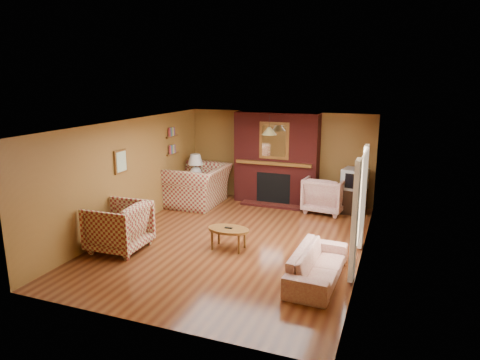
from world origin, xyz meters
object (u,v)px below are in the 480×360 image
at_px(floral_sofa, 317,265).
at_px(coffee_table, 229,231).
at_px(table_lamp, 195,165).
at_px(floral_armchair, 325,194).
at_px(fireplace, 276,159).
at_px(tv_stand, 353,201).
at_px(side_table, 196,189).
at_px(crt_tv, 355,179).
at_px(plaid_armchair, 118,226).
at_px(plaid_loveseat, 199,185).

xyz_separation_m(floral_sofa, coffee_table, (-1.87, 0.69, 0.10)).
distance_m(floral_sofa, table_lamp, 5.40).
relative_size(floral_armchair, table_lamp, 1.49).
xyz_separation_m(fireplace, floral_armchair, (1.38, -0.34, -0.73)).
distance_m(floral_armchair, tv_stand, 0.71).
bearing_deg(side_table, floral_sofa, -41.61).
height_order(table_lamp, crt_tv, table_lamp).
height_order(fireplace, floral_sofa, fireplace).
xyz_separation_m(plaid_armchair, crt_tv, (4.00, 3.99, 0.39)).
bearing_deg(plaid_loveseat, side_table, -144.73).
xyz_separation_m(plaid_loveseat, floral_armchair, (3.23, 0.54, -0.07)).
relative_size(coffee_table, table_lamp, 1.25).
height_order(fireplace, table_lamp, fireplace).
relative_size(fireplace, plaid_loveseat, 1.52).
relative_size(floral_armchair, side_table, 1.62).
xyz_separation_m(plaid_loveseat, tv_stand, (3.90, 0.70, -0.21)).
distance_m(floral_sofa, coffee_table, 1.99).
bearing_deg(plaid_loveseat, plaid_armchair, -2.35).
relative_size(side_table, table_lamp, 0.92).
relative_size(fireplace, side_table, 3.96).
bearing_deg(crt_tv, table_lamp, -175.26).
distance_m(plaid_loveseat, crt_tv, 3.98).
bearing_deg(floral_sofa, coffee_table, 71.92).
distance_m(side_table, table_lamp, 0.67).
distance_m(plaid_loveseat, floral_sofa, 4.94).
bearing_deg(crt_tv, plaid_loveseat, -169.97).
height_order(floral_armchair, tv_stand, floral_armchair).
relative_size(floral_sofa, crt_tv, 2.80).
height_order(plaid_loveseat, floral_armchair, plaid_loveseat).
distance_m(coffee_table, tv_stand, 3.80).
xyz_separation_m(fireplace, floral_sofa, (1.90, -4.09, -0.92)).
relative_size(coffee_table, side_table, 1.37).
relative_size(floral_sofa, floral_armchair, 1.83).
relative_size(fireplace, floral_armchair, 2.44).
bearing_deg(floral_armchair, crt_tv, -161.21).
relative_size(fireplace, plaid_armchair, 2.31).
xyz_separation_m(fireplace, plaid_armchair, (-1.95, -4.18, -0.71)).
xyz_separation_m(floral_armchair, crt_tv, (0.67, 0.15, 0.41)).
xyz_separation_m(fireplace, coffee_table, (0.03, -3.40, -0.82)).
bearing_deg(coffee_table, fireplace, 90.52).
xyz_separation_m(table_lamp, tv_stand, (4.15, 0.35, -0.67)).
relative_size(fireplace, table_lamp, 3.63).
bearing_deg(side_table, table_lamp, 0.00).
height_order(plaid_armchair, floral_armchair, plaid_armchair).
distance_m(fireplace, table_lamp, 2.18).
bearing_deg(fireplace, coffee_table, -89.48).
bearing_deg(plaid_armchair, tv_stand, 133.36).
xyz_separation_m(fireplace, crt_tv, (2.05, -0.19, -0.32)).
distance_m(coffee_table, side_table, 3.57).
height_order(floral_sofa, side_table, side_table).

